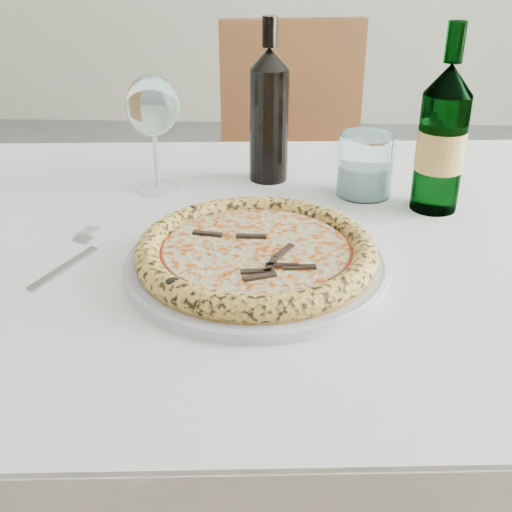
% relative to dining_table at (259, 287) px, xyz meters
% --- Properties ---
extents(floor, '(5.00, 6.00, 0.02)m').
position_rel_dining_table_xyz_m(floor, '(0.24, 0.23, -0.68)').
color(floor, '#606061').
rests_on(floor, ground).
extents(dining_table, '(1.55, 0.98, 0.76)m').
position_rel_dining_table_xyz_m(dining_table, '(0.00, 0.00, 0.00)').
color(dining_table, brown).
rests_on(dining_table, floor).
extents(chair_far, '(0.43, 0.43, 0.93)m').
position_rel_dining_table_xyz_m(chair_far, '(0.06, 0.84, -0.14)').
color(chair_far, brown).
rests_on(chair_far, floor).
extents(plate, '(0.34, 0.34, 0.02)m').
position_rel_dining_table_xyz_m(plate, '(0.00, -0.10, 0.09)').
color(plate, silver).
rests_on(plate, dining_table).
extents(pizza, '(0.31, 0.31, 0.03)m').
position_rel_dining_table_xyz_m(pizza, '(-0.00, -0.10, 0.11)').
color(pizza, '#C48A48').
rests_on(pizza, plate).
extents(fork, '(0.06, 0.17, 0.00)m').
position_rel_dining_table_xyz_m(fork, '(-0.25, -0.08, 0.09)').
color(fork, '#A2A5B2').
rests_on(fork, dining_table).
extents(wine_glass, '(0.09, 0.09, 0.19)m').
position_rel_dining_table_xyz_m(wine_glass, '(-0.18, 0.17, 0.22)').
color(wine_glass, silver).
rests_on(wine_glass, dining_table).
extents(tumbler, '(0.09, 0.09, 0.10)m').
position_rel_dining_table_xyz_m(tumbler, '(0.16, 0.17, 0.13)').
color(tumbler, white).
rests_on(tumbler, dining_table).
extents(beer_bottle, '(0.07, 0.07, 0.28)m').
position_rel_dining_table_xyz_m(beer_bottle, '(0.27, 0.11, 0.20)').
color(beer_bottle, '#1F5B29').
rests_on(beer_bottle, dining_table).
extents(wine_bottle, '(0.07, 0.07, 0.27)m').
position_rel_dining_table_xyz_m(wine_bottle, '(0.01, 0.23, 0.20)').
color(wine_bottle, black).
rests_on(wine_bottle, dining_table).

